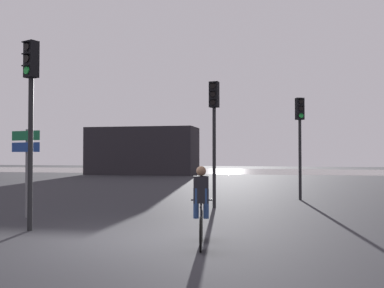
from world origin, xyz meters
name	(u,v)px	position (x,y,z in m)	size (l,w,h in m)	color
ground_plane	(120,241)	(0.00, 0.00, 0.00)	(120.00, 120.00, 0.00)	#28282D
water_strip	(253,171)	(0.00, 39.61, 0.00)	(80.00, 16.00, 0.01)	gray
distant_building	(143,151)	(-9.57, 29.61, 2.20)	(10.13, 4.00, 4.40)	black
traffic_light_near_left	(31,99)	(-2.62, 0.70, 3.22)	(0.39, 0.41, 4.64)	black
traffic_light_center	(214,120)	(1.06, 6.06, 3.06)	(0.35, 0.37, 4.41)	black
traffic_light_far_right	(300,129)	(4.09, 9.41, 2.92)	(0.39, 0.41, 4.19)	black
direction_sign_post	(26,157)	(-3.96, 2.56, 1.79)	(1.07, 0.30, 2.60)	slate
cyclist	(201,206)	(1.81, -0.20, 0.82)	(0.49, 1.69, 1.62)	black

